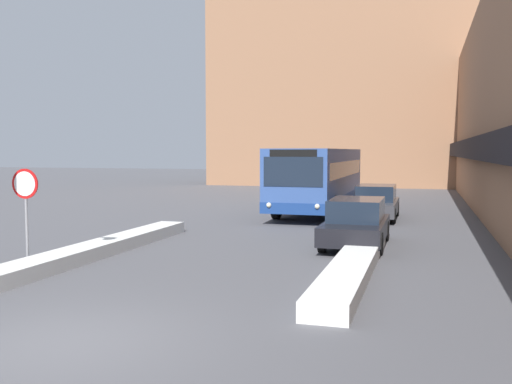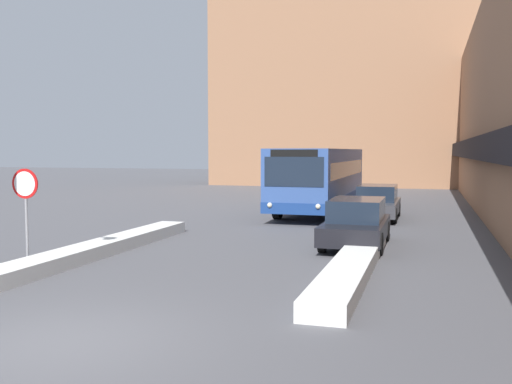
{
  "view_description": "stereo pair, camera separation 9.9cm",
  "coord_description": "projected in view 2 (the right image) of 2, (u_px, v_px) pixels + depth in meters",
  "views": [
    {
      "loc": [
        5.2,
        -7.36,
        2.93
      ],
      "look_at": [
        0.46,
        8.63,
        1.74
      ],
      "focal_mm": 40.0,
      "sensor_mm": 36.0,
      "label": 1
    },
    {
      "loc": [
        5.3,
        -7.33,
        2.93
      ],
      "look_at": [
        0.46,
        8.63,
        1.74
      ],
      "focal_mm": 40.0,
      "sensor_mm": 36.0,
      "label": 2
    }
  ],
  "objects": [
    {
      "name": "parked_car_front",
      "position": [
        356.0,
        223.0,
        17.54
      ],
      "size": [
        1.81,
        4.33,
        1.47
      ],
      "color": "black",
      "rests_on": "ground_plane"
    },
    {
      "name": "ground_plane",
      "position": [
        64.0,
        342.0,
        8.74
      ],
      "size": [
        160.0,
        160.0,
        0.0
      ],
      "primitive_type": "plane",
      "color": "#515156"
    },
    {
      "name": "snow_bank_left",
      "position": [
        90.0,
        251.0,
        15.7
      ],
      "size": [
        0.9,
        10.76,
        0.37
      ],
      "color": "silver",
      "rests_on": "ground_plane"
    },
    {
      "name": "building_backdrop_far",
      "position": [
        366.0,
        85.0,
        48.93
      ],
      "size": [
        26.0,
        8.0,
        17.17
      ],
      "color": "#996B4C",
      "rests_on": "ground_plane"
    },
    {
      "name": "stop_sign",
      "position": [
        25.0,
        195.0,
        14.39
      ],
      "size": [
        0.76,
        0.08,
        2.49
      ],
      "color": "gray",
      "rests_on": "ground_plane"
    },
    {
      "name": "city_bus",
      "position": [
        321.0,
        177.0,
        27.53
      ],
      "size": [
        2.71,
        11.59,
        3.04
      ],
      "color": "#335193",
      "rests_on": "ground_plane"
    },
    {
      "name": "parked_car_middle",
      "position": [
        377.0,
        202.0,
        24.61
      ],
      "size": [
        1.81,
        4.43,
        1.47
      ],
      "color": "#38383D",
      "rests_on": "ground_plane"
    },
    {
      "name": "snow_bank_right",
      "position": [
        354.0,
        264.0,
        13.84
      ],
      "size": [
        0.9,
        9.01,
        0.38
      ],
      "color": "silver",
      "rests_on": "ground_plane"
    }
  ]
}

